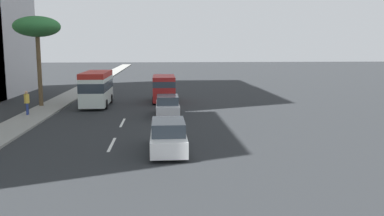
{
  "coord_description": "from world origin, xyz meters",
  "views": [
    {
      "loc": [
        -5.63,
        -2.74,
        5.35
      ],
      "look_at": [
        16.3,
        -4.42,
        1.99
      ],
      "focal_mm": 37.96,
      "sensor_mm": 36.0,
      "label": 1
    }
  ],
  "objects_px": {
    "van_lead": "(164,87)",
    "minibus_fourth": "(97,87)",
    "palm_tree": "(37,28)",
    "car_second": "(168,136)",
    "car_third": "(168,106)",
    "pedestrian_mid_block": "(27,101)"
  },
  "relations": [
    {
      "from": "minibus_fourth",
      "to": "pedestrian_mid_block",
      "type": "height_order",
      "value": "minibus_fourth"
    },
    {
      "from": "car_third",
      "to": "minibus_fourth",
      "type": "xyz_separation_m",
      "value": [
        5.42,
        6.24,
        0.94
      ]
    },
    {
      "from": "car_third",
      "to": "pedestrian_mid_block",
      "type": "xyz_separation_m",
      "value": [
        0.26,
        10.71,
        0.43
      ]
    },
    {
      "from": "minibus_fourth",
      "to": "pedestrian_mid_block",
      "type": "bearing_deg",
      "value": -40.92
    },
    {
      "from": "car_third",
      "to": "van_lead",
      "type": "bearing_deg",
      "value": 1.59
    },
    {
      "from": "van_lead",
      "to": "car_second",
      "type": "relative_size",
      "value": 1.03
    },
    {
      "from": "car_third",
      "to": "minibus_fourth",
      "type": "relative_size",
      "value": 0.72
    },
    {
      "from": "car_second",
      "to": "minibus_fourth",
      "type": "distance_m",
      "value": 17.44
    },
    {
      "from": "pedestrian_mid_block",
      "to": "palm_tree",
      "type": "distance_m",
      "value": 7.5
    },
    {
      "from": "car_second",
      "to": "car_third",
      "type": "height_order",
      "value": "car_second"
    },
    {
      "from": "car_third",
      "to": "car_second",
      "type": "bearing_deg",
      "value": 179.22
    },
    {
      "from": "pedestrian_mid_block",
      "to": "palm_tree",
      "type": "relative_size",
      "value": 0.24
    },
    {
      "from": "pedestrian_mid_block",
      "to": "car_third",
      "type": "bearing_deg",
      "value": 120.94
    },
    {
      "from": "pedestrian_mid_block",
      "to": "car_second",
      "type": "bearing_deg",
      "value": 75.73
    },
    {
      "from": "minibus_fourth",
      "to": "van_lead",
      "type": "bearing_deg",
      "value": 110.95
    },
    {
      "from": "car_second",
      "to": "palm_tree",
      "type": "height_order",
      "value": "palm_tree"
    },
    {
      "from": "minibus_fourth",
      "to": "palm_tree",
      "type": "xyz_separation_m",
      "value": [
        -0.32,
        4.82,
        5.21
      ]
    },
    {
      "from": "van_lead",
      "to": "minibus_fourth",
      "type": "height_order",
      "value": "minibus_fourth"
    },
    {
      "from": "van_lead",
      "to": "car_third",
      "type": "relative_size",
      "value": 1.07
    },
    {
      "from": "car_second",
      "to": "minibus_fourth",
      "type": "bearing_deg",
      "value": 20.46
    },
    {
      "from": "car_third",
      "to": "minibus_fourth",
      "type": "distance_m",
      "value": 8.31
    },
    {
      "from": "car_third",
      "to": "palm_tree",
      "type": "relative_size",
      "value": 0.59
    }
  ]
}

